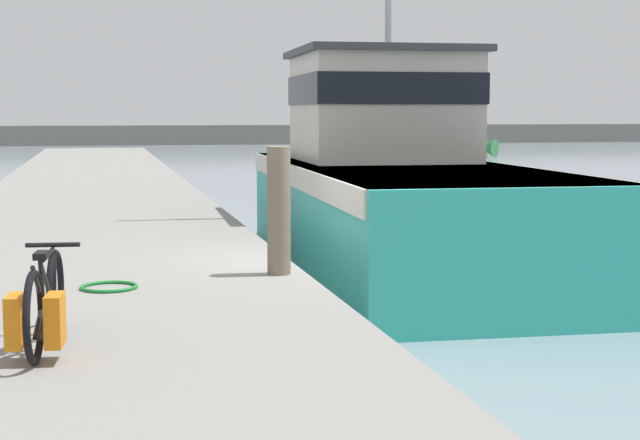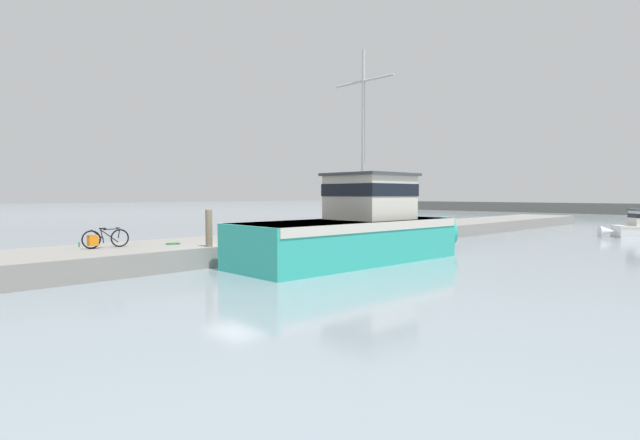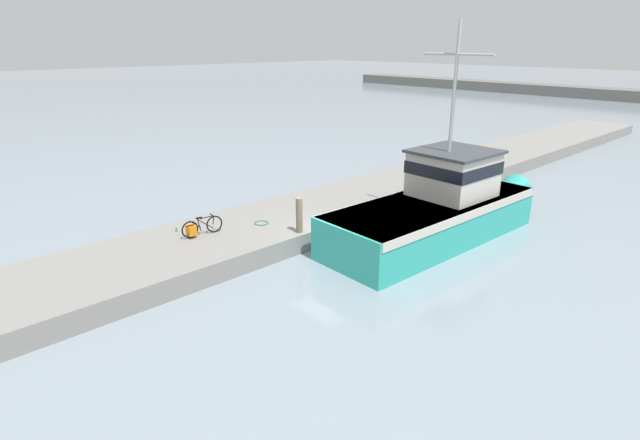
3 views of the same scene
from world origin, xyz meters
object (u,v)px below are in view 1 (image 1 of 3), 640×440
(bicycle_touring, at_px, (42,307))
(boat_red_outer, at_px, (448,141))
(boat_green_anchored, at_px, (379,159))
(mooring_post, at_px, (279,211))
(fishing_boat_main, at_px, (392,185))

(bicycle_touring, bearing_deg, boat_red_outer, 72.41)
(boat_red_outer, bearing_deg, boat_green_anchored, 20.46)
(boat_red_outer, distance_m, bicycle_touring, 52.45)
(boat_green_anchored, distance_m, mooring_post, 29.85)
(bicycle_touring, xyz_separation_m, mooring_post, (2.44, 3.20, 0.38))
(bicycle_touring, height_order, mooring_post, mooring_post)
(fishing_boat_main, distance_m, boat_green_anchored, 23.71)
(fishing_boat_main, xyz_separation_m, boat_red_outer, (15.51, 39.38, -0.49))
(boat_red_outer, relative_size, boat_green_anchored, 0.90)
(fishing_boat_main, height_order, mooring_post, fishing_boat_main)
(boat_red_outer, xyz_separation_m, boat_green_anchored, (-9.09, -16.57, -0.17))
(boat_red_outer, height_order, bicycle_touring, boat_red_outer)
(boat_red_outer, xyz_separation_m, bicycle_touring, (-20.96, -48.08, 0.27))
(fishing_boat_main, relative_size, boat_green_anchored, 2.06)
(boat_green_anchored, relative_size, mooring_post, 4.15)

